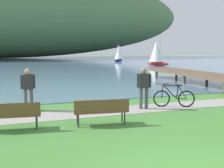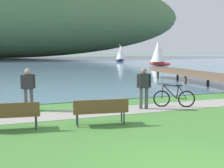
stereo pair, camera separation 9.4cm
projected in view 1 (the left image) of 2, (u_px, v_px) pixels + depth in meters
bay_water at (31, 62)px, 50.57m from camera, size 180.00×80.00×0.04m
shoreline_path at (101, 112)px, 11.11m from camera, size 60.00×1.50×0.01m
park_bench_near_camera at (101, 110)px, 9.16m from camera, size 1.85×0.70×0.88m
park_bench_further_along at (10, 114)px, 8.58m from camera, size 1.85×0.70×0.88m
bicycle_leaning_near_bench at (174, 98)px, 12.01m from camera, size 1.64×0.77×1.01m
person_at_shoreline at (28, 87)px, 11.26m from camera, size 0.59×0.32×1.71m
person_on_the_grass at (144, 86)px, 11.58m from camera, size 0.60×0.30×1.71m
sailboat_nearest_to_shore at (156, 53)px, 39.10m from camera, size 2.86×3.11×3.76m
sailboat_toward_hillside at (119, 53)px, 50.81m from camera, size 2.69×2.50×3.27m
pier_dock at (196, 74)px, 19.85m from camera, size 2.40×10.00×0.80m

